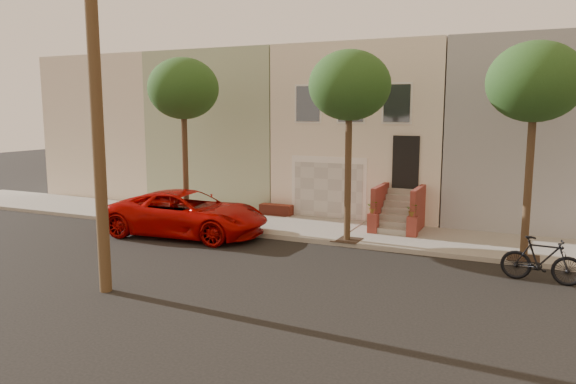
% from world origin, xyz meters
% --- Properties ---
extents(ground, '(90.00, 90.00, 0.00)m').
position_xyz_m(ground, '(0.00, 0.00, 0.00)').
color(ground, black).
rests_on(ground, ground).
extents(sidewalk, '(40.00, 3.70, 0.15)m').
position_xyz_m(sidewalk, '(0.00, 5.35, 0.07)').
color(sidewalk, gray).
rests_on(sidewalk, ground).
extents(house_row, '(33.10, 11.70, 7.00)m').
position_xyz_m(house_row, '(0.00, 11.19, 3.64)').
color(house_row, silver).
rests_on(house_row, sidewalk).
extents(tree_left, '(2.70, 2.57, 6.30)m').
position_xyz_m(tree_left, '(-5.50, 3.90, 5.26)').
color(tree_left, '#2D2116').
rests_on(tree_left, sidewalk).
extents(tree_mid, '(2.70, 2.57, 6.30)m').
position_xyz_m(tree_mid, '(1.00, 3.90, 5.26)').
color(tree_mid, '#2D2116').
rests_on(tree_mid, sidewalk).
extents(tree_right, '(2.70, 2.57, 6.30)m').
position_xyz_m(tree_right, '(6.50, 3.90, 5.26)').
color(tree_right, '#2D2116').
rests_on(tree_right, sidewalk).
extents(pickup_truck, '(6.07, 3.19, 1.63)m').
position_xyz_m(pickup_truck, '(-4.67, 2.74, 0.81)').
color(pickup_truck, '#B10603').
rests_on(pickup_truck, ground).
extents(motorcycle, '(2.07, 0.73, 1.22)m').
position_xyz_m(motorcycle, '(6.96, 2.08, 0.61)').
color(motorcycle, black).
rests_on(motorcycle, ground).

